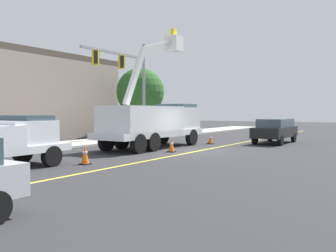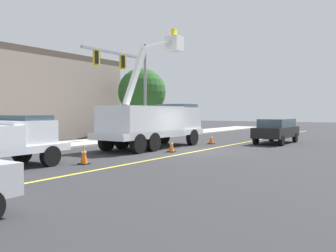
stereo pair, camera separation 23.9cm
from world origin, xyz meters
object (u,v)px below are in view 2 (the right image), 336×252
Objects in this scene: traffic_cone_mid_rear at (171,145)px; traffic_signal_mast at (129,74)px; traffic_cone_trailing at (211,139)px; traffic_cone_mid_front at (84,155)px; passing_minivan at (276,129)px; utility_bucket_truck at (154,121)px.

traffic_cone_mid_rear is 0.10× the size of traffic_signal_mast.
traffic_cone_trailing is at bearing -81.90° from traffic_signal_mast.
traffic_cone_mid_front is at bearing -150.54° from traffic_signal_mast.
traffic_cone_mid_front reaches higher than traffic_cone_trailing.
passing_minivan is 11.37m from traffic_signal_mast.
utility_bucket_truck is 6.56m from traffic_signal_mast.
traffic_cone_mid_rear reaches higher than traffic_cone_trailing.
passing_minivan is 7.02× the size of traffic_cone_trailing.
passing_minivan reaches higher than traffic_cone_mid_front.
utility_bucket_truck is 1.70× the size of passing_minivan.
passing_minivan reaches higher than traffic_cone_trailing.
traffic_cone_mid_front is at bearing -169.00° from utility_bucket_truck.
traffic_cone_trailing is (4.22, -1.78, -1.28)m from utility_bucket_truck.
traffic_cone_trailing is 7.91m from traffic_signal_mast.
traffic_signal_mast is at bearing 54.58° from traffic_cone_mid_rear.
utility_bucket_truck is at bearing 11.00° from traffic_cone_mid_front.
traffic_cone_mid_front is (-14.33, 3.99, -0.57)m from passing_minivan.
traffic_cone_trailing is (11.50, -0.37, -0.06)m from traffic_cone_mid_front.
passing_minivan is 5.95× the size of traffic_cone_mid_front.
traffic_cone_mid_front is at bearing 173.36° from traffic_cone_mid_rear.
traffic_cone_trailing is at bearing 128.05° from passing_minivan.
passing_minivan is at bearing -15.54° from traffic_cone_mid_front.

